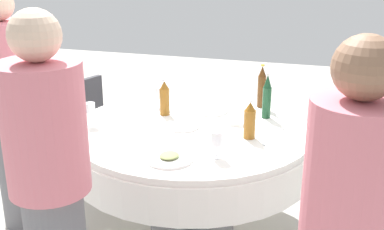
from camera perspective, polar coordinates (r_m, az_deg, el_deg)
The scene contains 17 objects.
ground_plane at distance 3.42m, azimuth 0.00°, elevation -12.97°, with size 10.00×10.00×0.00m, color #B7B2A8.
dining_table at distance 3.14m, azimuth 0.00°, elevation -3.78°, with size 1.54×1.54×0.74m.
bottle_amber_south at distance 3.26m, azimuth -3.21°, elevation 1.94°, with size 0.07×0.07×0.24m.
bottle_dark_green_right at distance 3.23m, azimuth 8.71°, elevation 2.08°, with size 0.06×0.06×0.30m.
bottle_amber_north at distance 2.89m, azimuth 6.73°, elevation -0.66°, with size 0.07×0.07×0.24m.
bottle_brown_mid at distance 3.44m, azimuth 8.12°, elevation 3.22°, with size 0.06×0.06×0.31m.
wine_glass_mid at distance 3.42m, azimuth -3.69°, elevation 2.59°, with size 0.08×0.08×0.15m.
wine_glass_left at distance 3.13m, azimuth -11.77°, elevation 0.69°, with size 0.06×0.06×0.15m.
wine_glass_inner at distance 2.61m, azimuth 2.90°, elevation -2.81°, with size 0.07×0.07×0.15m.
plate_outer at distance 3.35m, azimuth 2.19°, elevation 0.51°, with size 0.23×0.23×0.02m.
plate_near at distance 3.07m, azimuth -1.16°, elevation -1.28°, with size 0.21×0.21×0.02m.
plate_rear at distance 2.62m, azimuth -2.66°, elevation -5.01°, with size 0.26×0.26×0.04m.
fork_right at distance 2.78m, azimuth 9.51°, elevation -3.99°, with size 0.18×0.02×0.01m, color silver.
folded_napkin at distance 3.15m, azimuth 5.83°, elevation -0.76°, with size 0.15×0.15×0.02m, color white.
person_south at distance 2.17m, azimuth -16.04°, elevation -8.66°, with size 0.34×0.34×1.61m.
person_right at distance 3.34m, azimuth -20.37°, elevation 0.71°, with size 0.34×0.34×1.59m.
chair_inner at distance 3.90m, azimuth -13.51°, elevation -0.80°, with size 0.51×0.51×0.87m.
Camera 1 is at (-2.77, -0.82, 1.84)m, focal length 45.81 mm.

